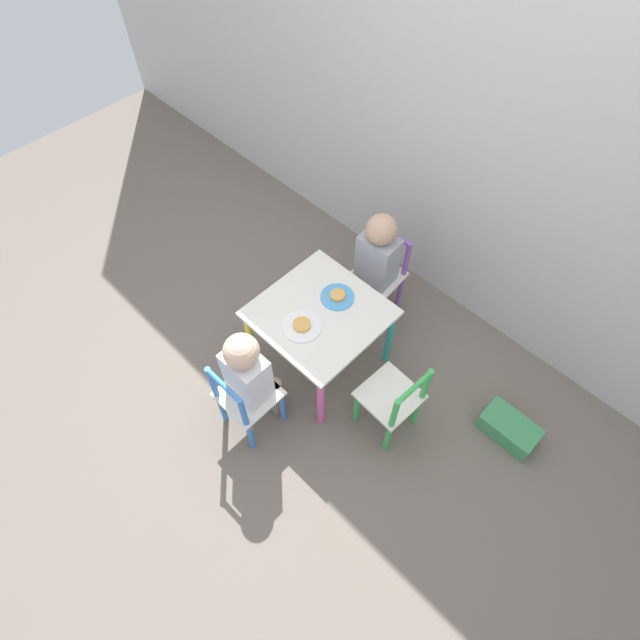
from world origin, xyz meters
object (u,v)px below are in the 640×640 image
chair_purple (379,276)px  plate_front (302,326)px  child_back (375,261)px  plate_back (337,296)px  kids_table (320,320)px  child_front (251,373)px  chair_green (393,401)px  storage_bin (509,428)px  chair_blue (245,399)px

chair_purple → plate_front: (0.04, -0.63, 0.20)m
child_back → plate_back: size_ratio=4.42×
chair_purple → plate_front: chair_purple is taller
child_back → plate_front: 0.57m
kids_table → child_front: child_front is taller
chair_green → storage_bin: bearing=132.5°
chair_green → child_back: bearing=-128.2°
plate_back → child_back: bearing=95.5°
child_back → storage_bin: bearing=-9.1°
chair_blue → child_front: size_ratio=0.74×
kids_table → plate_front: plate_front is taller
chair_blue → plate_back: chair_blue is taller
chair_blue → chair_purple: (-0.04, 1.02, 0.00)m
chair_blue → storage_bin: bearing=-138.8°
chair_purple → chair_green: (0.55, -0.54, 0.00)m
plate_front → storage_bin: plate_front is taller
chair_green → child_back: child_back is taller
kids_table → plate_front: 0.14m
plate_back → plate_front: bearing=-90.0°
chair_green → chair_purple: bearing=-131.5°
plate_front → plate_back: bearing=90.0°
child_front → plate_front: child_front is taller
plate_back → kids_table: bearing=-90.0°
kids_table → child_front: 0.45m
chair_blue → child_back: (-0.04, 0.96, 0.18)m
storage_bin → chair_blue: bearing=-138.2°
child_front → storage_bin: (0.97, 0.81, -0.38)m
kids_table → plate_back: (0.00, 0.12, 0.08)m
chair_purple → plate_front: size_ratio=2.83×
kids_table → chair_green: chair_green is taller
chair_purple → storage_bin: (1.02, -0.15, -0.21)m
plate_front → plate_back: (0.00, 0.25, 0.00)m
chair_purple → child_front: (0.04, -0.96, 0.17)m
chair_green → plate_back: (-0.51, 0.15, 0.20)m
chair_blue → child_back: child_back is taller
chair_blue → plate_back: (-0.01, 0.63, 0.20)m
child_back → storage_bin: size_ratio=2.63×
storage_bin → plate_front: bearing=-153.8°
child_front → chair_blue: bearing=90.0°
kids_table → child_back: size_ratio=0.79×
plate_front → chair_blue: bearing=-89.2°
child_back → storage_bin: (1.01, -0.09, -0.39)m
chair_blue → child_front: (-0.00, 0.06, 0.17)m
chair_purple → child_back: 0.19m
storage_bin → chair_green: bearing=-140.5°
child_back → plate_front: (0.03, -0.57, 0.02)m
child_back → chair_blue: bearing=-91.8°
chair_green → child_back: (-0.54, 0.48, 0.18)m
child_back → plate_back: 0.33m
chair_blue → child_back: 0.98m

